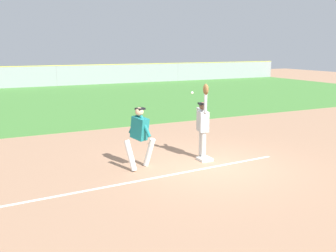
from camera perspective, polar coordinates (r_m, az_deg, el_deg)
The scene contains 10 objects.
ground_plane at distance 10.86m, azimuth 6.40°, elevation -5.96°, with size 74.79×74.79×0.00m, color tan.
outfield_grass at distance 25.06m, azimuth -12.76°, elevation 3.97°, with size 47.02×18.81×0.01m, color #478438.
chalk_foul_line at distance 9.13m, azimuth -13.63°, elevation -9.72°, with size 12.00×0.10×0.01m, color white.
first_base at distance 11.33m, azimuth 5.56°, elevation -4.98°, with size 0.38×0.38×0.08m, color white.
fielder at distance 11.23m, azimuth 5.30°, elevation 0.56°, with size 0.35×0.89×2.28m.
runner at distance 10.30m, azimuth -4.30°, elevation -1.16°, with size 0.88×0.81×1.72m.
baseball at distance 11.24m, azimuth 3.67°, elevation 5.03°, with size 0.07×0.07×0.07m, color white.
outfield_fence at distance 34.16m, azimuth -16.47°, elevation 7.29°, with size 47.10×0.08×1.78m.
parked_car_green at distance 36.64m, azimuth -16.68°, elevation 7.22°, with size 4.55×2.42×1.25m.
parked_car_tan at distance 37.45m, azimuth -9.34°, elevation 7.64°, with size 4.43×2.18×1.25m.
Camera 1 is at (-5.55, -8.74, 3.30)m, focal length 40.36 mm.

